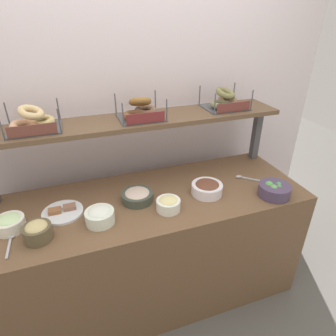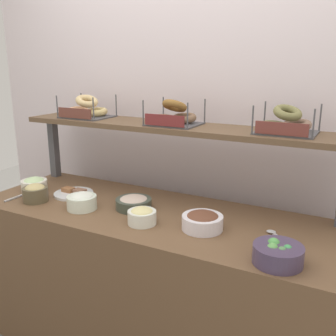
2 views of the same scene
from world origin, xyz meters
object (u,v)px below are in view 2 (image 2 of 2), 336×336
at_px(bowl_tuna_salad, 134,202).
at_px(bowl_hummus, 35,193).
at_px(bowl_egg_salad, 142,216).
at_px(bagel_basket_cinnamon_raisin, 174,116).
at_px(bowl_cream_cheese, 82,201).
at_px(bowl_veggie_mix, 278,254).
at_px(serving_plate_white, 74,193).
at_px(bagel_basket_plain, 87,110).
at_px(serving_spoon_near_plate, 276,235).
at_px(bowl_chocolate_spread, 202,221).
at_px(bagel_basket_poppy, 286,124).
at_px(serving_spoon_by_edge, 21,195).
at_px(bowl_scallion_spread, 34,184).

distance_m(bowl_tuna_salad, bowl_hummus, 0.58).
distance_m(bowl_egg_salad, bagel_basket_cinnamon_raisin, 0.60).
xyz_separation_m(bowl_cream_cheese, bagel_basket_cinnamon_raisin, (0.35, 0.40, 0.43)).
distance_m(bowl_veggie_mix, serving_plate_white, 1.29).
height_order(bowl_tuna_salad, serving_plate_white, bowl_tuna_salad).
relative_size(bowl_hummus, bowl_cream_cheese, 0.89).
bearing_deg(serving_plate_white, bagel_basket_plain, 106.47).
relative_size(bowl_egg_salad, bagel_basket_cinnamon_raisin, 0.51).
bearing_deg(bowl_veggie_mix, bowl_egg_salad, 173.18).
bearing_deg(serving_spoon_near_plate, serving_plate_white, 179.41).
relative_size(bowl_chocolate_spread, bagel_basket_poppy, 0.68).
relative_size(bowl_egg_salad, serving_spoon_by_edge, 0.80).
height_order(bowl_veggie_mix, bagel_basket_plain, bagel_basket_plain).
bearing_deg(bagel_basket_poppy, serving_spoon_by_edge, -163.15).
distance_m(serving_spoon_by_edge, bagel_basket_plain, 0.65).
bearing_deg(serving_spoon_near_plate, bowl_cream_cheese, -171.99).
bearing_deg(bowl_chocolate_spread, bowl_veggie_mix, -22.28).
bearing_deg(bowl_hummus, bowl_tuna_salad, 16.75).
bearing_deg(serving_spoon_near_plate, bowl_tuna_salad, -179.83).
height_order(bowl_veggie_mix, serving_spoon_by_edge, bowl_veggie_mix).
height_order(serving_spoon_near_plate, bagel_basket_poppy, bagel_basket_poppy).
relative_size(serving_plate_white, bagel_basket_poppy, 0.81).
height_order(bowl_scallion_spread, bagel_basket_cinnamon_raisin, bagel_basket_cinnamon_raisin).
bearing_deg(serving_spoon_by_edge, bowl_hummus, -7.92).
relative_size(bowl_hummus, serving_spoon_by_edge, 0.81).
distance_m(bowl_chocolate_spread, bagel_basket_cinnamon_raisin, 0.64).
height_order(bowl_egg_salad, serving_plate_white, bowl_egg_salad).
bearing_deg(bowl_tuna_salad, bowl_egg_salad, -46.78).
distance_m(bowl_veggie_mix, bagel_basket_plain, 1.49).
distance_m(bowl_hummus, serving_plate_white, 0.22).
height_order(bowl_scallion_spread, bowl_egg_salad, bowl_scallion_spread).
height_order(bowl_hummus, bowl_egg_salad, bowl_hummus).
xyz_separation_m(bowl_veggie_mix, bowl_tuna_salad, (-0.82, 0.24, -0.01)).
height_order(bowl_hummus, serving_spoon_by_edge, bowl_hummus).
bearing_deg(bowl_scallion_spread, bowl_egg_salad, -7.83).
height_order(bowl_veggie_mix, bowl_hummus, bowl_hummus).
xyz_separation_m(bowl_cream_cheese, serving_spoon_near_plate, (1.01, 0.14, -0.04)).
bearing_deg(serving_spoon_by_edge, bagel_basket_poppy, 16.85).
height_order(bagel_basket_plain, bagel_basket_cinnamon_raisin, bagel_basket_cinnamon_raisin).
bearing_deg(bagel_basket_cinnamon_raisin, bowl_scallion_spread, -159.79).
xyz_separation_m(bowl_veggie_mix, bowl_egg_salad, (-0.68, 0.08, 0.00)).
xyz_separation_m(bowl_tuna_salad, bowl_hummus, (-0.56, -0.17, 0.02)).
bearing_deg(serving_spoon_by_edge, bowl_cream_cheese, 1.16).
relative_size(bowl_tuna_salad, serving_spoon_by_edge, 1.11).
height_order(bowl_tuna_salad, bowl_egg_salad, bowl_egg_salad).
bearing_deg(bowl_egg_salad, bowl_cream_cheese, 177.57).
height_order(bowl_scallion_spread, serving_spoon_by_edge, bowl_scallion_spread).
distance_m(bowl_chocolate_spread, bowl_hummus, 1.00).
relative_size(bowl_egg_salad, bagel_basket_poppy, 0.49).
xyz_separation_m(bowl_hummus, serving_spoon_near_plate, (1.33, 0.17, -0.04)).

